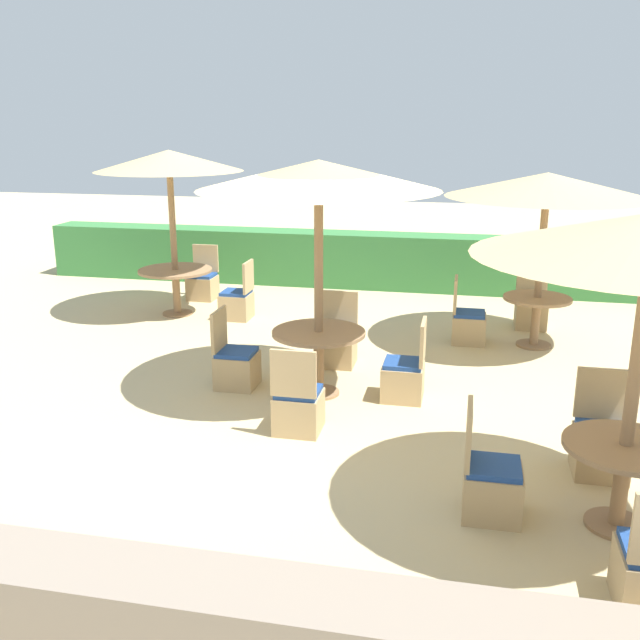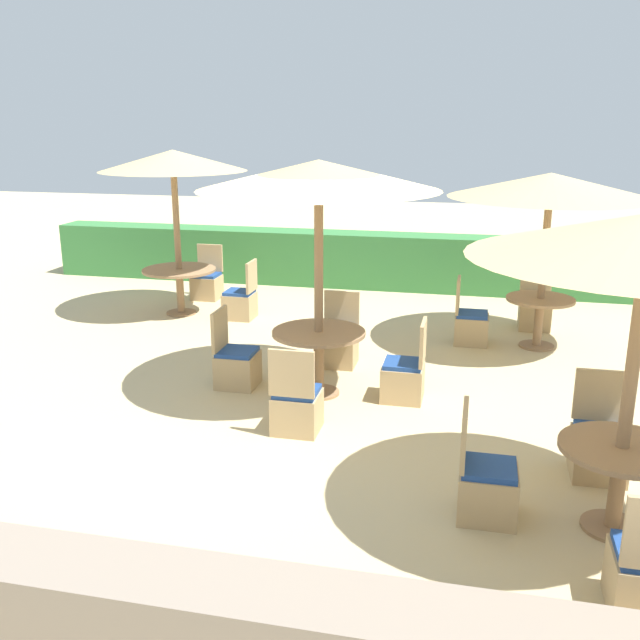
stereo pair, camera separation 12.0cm
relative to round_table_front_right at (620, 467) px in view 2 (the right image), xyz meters
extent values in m
plane|color=#C6B284|center=(-2.84, 1.60, -0.53)|extent=(40.00, 40.00, 0.00)
cube|color=#387A3D|center=(-2.84, 7.70, -0.03)|extent=(13.00, 0.70, 1.01)
cube|color=gray|center=(-2.84, -1.95, -0.28)|extent=(10.00, 0.56, 0.50)
cylinder|color=#93704C|center=(0.00, 0.00, 0.66)|extent=(0.10, 0.10, 2.39)
cylinder|color=#93704C|center=(0.00, 0.00, -0.51)|extent=(0.48, 0.48, 0.03)
cylinder|color=#93704C|center=(0.00, 0.00, -0.20)|extent=(0.12, 0.12, 0.66)
cylinder|color=#93704C|center=(0.00, 0.00, 0.16)|extent=(0.94, 0.94, 0.04)
cube|color=tan|center=(-0.96, -0.03, -0.33)|extent=(0.46, 0.46, 0.40)
cube|color=navy|center=(-0.96, -0.03, -0.10)|extent=(0.42, 0.42, 0.05)
cube|color=tan|center=(-1.17, -0.03, 0.16)|extent=(0.04, 0.46, 0.48)
cube|color=tan|center=(0.00, 0.87, -0.33)|extent=(0.46, 0.46, 0.40)
cube|color=navy|center=(0.00, 0.87, -0.10)|extent=(0.42, 0.42, 0.05)
cube|color=tan|center=(0.00, 1.08, 0.16)|extent=(0.46, 0.04, 0.48)
cylinder|color=#93704C|center=(-0.28, 4.60, 0.63)|extent=(0.10, 0.10, 2.31)
cone|color=tan|center=(-0.28, 4.60, 1.70)|extent=(2.68, 2.68, 0.32)
cylinder|color=#93704C|center=(-0.28, 4.60, -0.51)|extent=(0.48, 0.48, 0.03)
cylinder|color=#93704C|center=(-0.28, 4.60, -0.20)|extent=(0.12, 0.12, 0.66)
cylinder|color=#93704C|center=(-0.28, 4.60, 0.16)|extent=(0.92, 0.92, 0.04)
cube|color=tan|center=(-1.18, 4.57, -0.33)|extent=(0.46, 0.46, 0.40)
cube|color=navy|center=(-1.18, 4.57, -0.10)|extent=(0.42, 0.42, 0.05)
cube|color=tan|center=(-1.39, 4.57, 0.16)|extent=(0.04, 0.46, 0.48)
cube|color=tan|center=(-0.27, 5.52, -0.33)|extent=(0.46, 0.46, 0.40)
cube|color=navy|center=(-0.27, 5.52, -0.10)|extent=(0.42, 0.42, 0.05)
cube|color=tan|center=(-0.27, 5.73, 0.16)|extent=(0.46, 0.04, 0.48)
cylinder|color=#93704C|center=(-2.86, 2.24, 0.76)|extent=(0.10, 0.10, 2.58)
cone|color=tan|center=(-2.86, 2.24, 1.97)|extent=(2.64, 2.64, 0.32)
cylinder|color=#93704C|center=(-2.86, 2.24, -0.51)|extent=(0.48, 0.48, 0.03)
cylinder|color=#93704C|center=(-2.86, 2.24, -0.17)|extent=(0.12, 0.12, 0.72)
cylinder|color=#93704C|center=(-2.86, 2.24, 0.21)|extent=(1.06, 1.06, 0.04)
cube|color=tan|center=(-1.90, 2.29, -0.33)|extent=(0.46, 0.46, 0.40)
cube|color=navy|center=(-1.90, 2.29, -0.10)|extent=(0.42, 0.42, 0.05)
cube|color=tan|center=(-1.69, 2.29, 0.16)|extent=(0.04, 0.46, 0.48)
cube|color=tan|center=(-3.86, 2.27, -0.33)|extent=(0.46, 0.46, 0.40)
cube|color=navy|center=(-3.86, 2.27, -0.10)|extent=(0.42, 0.42, 0.05)
cube|color=tan|center=(-4.07, 2.27, 0.16)|extent=(0.04, 0.46, 0.48)
cube|color=tan|center=(-2.85, 1.21, -0.33)|extent=(0.46, 0.46, 0.40)
cube|color=navy|center=(-2.85, 1.21, -0.10)|extent=(0.42, 0.42, 0.05)
cube|color=tan|center=(-2.85, 1.00, 0.16)|extent=(0.46, 0.04, 0.48)
cube|color=tan|center=(-2.84, 3.27, -0.33)|extent=(0.46, 0.46, 0.40)
cube|color=navy|center=(-2.84, 3.27, -0.10)|extent=(0.42, 0.42, 0.05)
cube|color=tan|center=(-2.84, 3.48, 0.16)|extent=(0.46, 0.04, 0.48)
cylinder|color=#93704C|center=(-5.82, 5.13, 0.73)|extent=(0.10, 0.10, 2.52)
cone|color=tan|center=(-5.82, 5.13, 1.91)|extent=(2.28, 2.28, 0.32)
cylinder|color=#93704C|center=(-5.82, 5.13, -0.51)|extent=(0.48, 0.48, 0.03)
cylinder|color=#93704C|center=(-5.82, 5.13, -0.18)|extent=(0.12, 0.12, 0.70)
cylinder|color=#93704C|center=(-5.82, 5.13, 0.20)|extent=(1.17, 1.17, 0.04)
cube|color=tan|center=(-5.77, 6.15, -0.33)|extent=(0.46, 0.46, 0.40)
cube|color=navy|center=(-5.77, 6.15, -0.10)|extent=(0.42, 0.42, 0.05)
cube|color=tan|center=(-5.77, 6.36, 0.16)|extent=(0.46, 0.04, 0.48)
cube|color=tan|center=(-4.80, 5.08, -0.33)|extent=(0.46, 0.46, 0.40)
cube|color=navy|center=(-4.80, 5.08, -0.10)|extent=(0.42, 0.42, 0.05)
cube|color=tan|center=(-4.59, 5.08, 0.16)|extent=(0.04, 0.46, 0.48)
camera|label=1|loc=(-1.26, -5.31, 2.58)|focal=40.00mm
camera|label=2|loc=(-1.14, -5.28, 2.58)|focal=40.00mm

